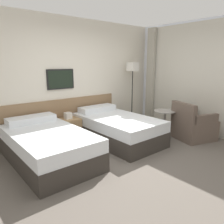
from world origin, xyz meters
TOP-DOWN VIEW (x-y plane):
  - ground_plane at (0.00, 0.00)m, footprint 16.00×16.00m
  - wall_headboard at (-0.02, 2.07)m, footprint 10.00×0.10m
  - wall_window at (2.45, -0.12)m, footprint 0.21×4.54m
  - bed_near_door at (-1.12, 1.03)m, footprint 1.15×1.97m
  - bed_near_window at (0.49, 1.03)m, footprint 1.15×1.97m
  - nightstand at (-0.32, 1.75)m, footprint 0.46×0.42m
  - floor_lamp at (1.66, 1.74)m, footprint 0.24×0.24m
  - side_table at (1.56, 0.55)m, footprint 0.50×0.50m
  - armchair at (1.89, 0.01)m, footprint 0.95×0.92m

SIDE VIEW (x-z plane):
  - ground_plane at x=0.00m, z-range 0.00..0.00m
  - nightstand at x=-0.32m, z-range -0.06..0.57m
  - bed_near_door at x=-1.12m, z-range -0.06..0.62m
  - bed_near_window at x=0.49m, z-range -0.06..0.62m
  - armchair at x=1.89m, z-range -0.14..0.72m
  - side_table at x=1.56m, z-range 0.13..0.74m
  - wall_headboard at x=-0.02m, z-range -0.05..2.65m
  - wall_window at x=2.45m, z-range -0.01..2.69m
  - floor_lamp at x=1.66m, z-range 0.58..2.30m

